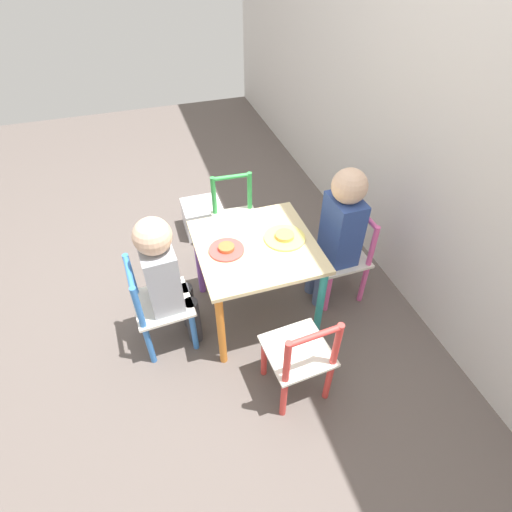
# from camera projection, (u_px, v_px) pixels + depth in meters

# --- Properties ---
(ground_plane) EXTENTS (6.00, 6.00, 0.00)m
(ground_plane) POSITION_uv_depth(u_px,v_px,m) (256.00, 311.00, 2.17)
(ground_plane) COLOR #5B514C
(house_wall) EXTENTS (6.00, 0.06, 2.60)m
(house_wall) POSITION_uv_depth(u_px,v_px,m) (475.00, 32.00, 1.49)
(house_wall) COLOR silver
(house_wall) RESTS_ON ground_plane
(kids_table) EXTENTS (0.55, 0.55, 0.48)m
(kids_table) POSITION_uv_depth(u_px,v_px,m) (256.00, 257.00, 1.90)
(kids_table) COLOR beige
(kids_table) RESTS_ON ground_plane
(chair_pink) EXTENTS (0.27, 0.27, 0.51)m
(chair_pink) POSITION_uv_depth(u_px,v_px,m) (343.00, 257.00, 2.12)
(chair_pink) COLOR silver
(chair_pink) RESTS_ON ground_plane
(chair_blue) EXTENTS (0.28, 0.28, 0.51)m
(chair_blue) POSITION_uv_depth(u_px,v_px,m) (158.00, 306.00, 1.87)
(chair_blue) COLOR silver
(chair_blue) RESTS_ON ground_plane
(chair_green) EXTENTS (0.28, 0.28, 0.51)m
(chair_green) POSITION_uv_depth(u_px,v_px,m) (236.00, 221.00, 2.35)
(chair_green) COLOR silver
(chair_green) RESTS_ON ground_plane
(chair_red) EXTENTS (0.28, 0.28, 0.51)m
(chair_red) POSITION_uv_depth(u_px,v_px,m) (300.00, 357.00, 1.66)
(chair_red) COLOR silver
(chair_red) RESTS_ON ground_plane
(child_back) EXTENTS (0.20, 0.22, 0.79)m
(child_back) POSITION_uv_depth(u_px,v_px,m) (339.00, 227.00, 1.95)
(child_back) COLOR #4C608E
(child_back) RESTS_ON ground_plane
(child_front) EXTENTS (0.21, 0.22, 0.74)m
(child_front) POSITION_uv_depth(u_px,v_px,m) (165.00, 274.00, 1.75)
(child_front) COLOR #38383D
(child_front) RESTS_ON ground_plane
(plate_back) EXTENTS (0.19, 0.19, 0.03)m
(plate_back) POSITION_uv_depth(u_px,v_px,m) (285.00, 237.00, 1.87)
(plate_back) COLOR #EADB66
(plate_back) RESTS_ON kids_table
(plate_front) EXTENTS (0.16, 0.16, 0.03)m
(plate_front) POSITION_uv_depth(u_px,v_px,m) (226.00, 249.00, 1.81)
(plate_front) COLOR #E54C47
(plate_front) RESTS_ON kids_table
(storage_bin) EXTENTS (0.23, 0.25, 0.20)m
(storage_bin) POSITION_uv_depth(u_px,v_px,m) (203.00, 217.00, 2.63)
(storage_bin) COLOR silver
(storage_bin) RESTS_ON ground_plane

